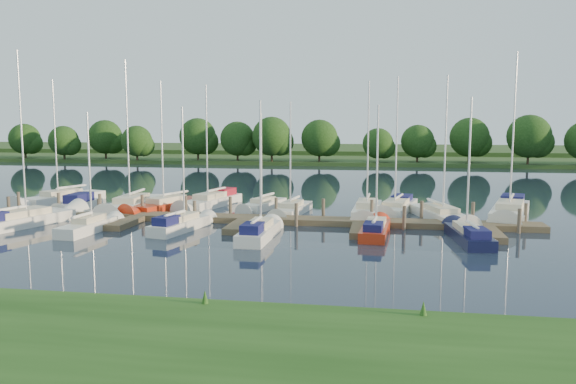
% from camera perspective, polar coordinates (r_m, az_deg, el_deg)
% --- Properties ---
extents(ground, '(260.00, 260.00, 0.00)m').
position_cam_1_polar(ground, '(32.63, -7.24, -5.45)').
color(ground, '#192532').
rests_on(ground, ground).
extents(near_bank, '(90.00, 10.00, 0.50)m').
position_cam_1_polar(near_bank, '(18.47, -22.10, -15.03)').
color(near_bank, '#1B4112').
rests_on(near_bank, ground).
extents(dock, '(40.00, 6.00, 0.40)m').
position_cam_1_polar(dock, '(39.51, -4.21, -2.92)').
color(dock, '#4A3A29').
rests_on(dock, ground).
extents(mooring_pilings, '(38.24, 2.84, 2.00)m').
position_cam_1_polar(mooring_pilings, '(40.52, -3.84, -2.09)').
color(mooring_pilings, '#473D33').
rests_on(mooring_pilings, ground).
extents(far_shore, '(180.00, 30.00, 0.60)m').
position_cam_1_polar(far_shore, '(106.12, 4.43, 3.41)').
color(far_shore, '#28431A').
rests_on(far_shore, ground).
extents(distant_hill, '(220.00, 40.00, 1.40)m').
position_cam_1_polar(distant_hill, '(130.98, 5.40, 4.26)').
color(distant_hill, '#325023').
rests_on(distant_hill, ground).
extents(treeline, '(145.55, 9.22, 8.15)m').
position_cam_1_polar(treeline, '(93.39, 5.98, 5.21)').
color(treeline, '#38281C').
rests_on(treeline, ground).
extents(sailboat_n_0, '(4.46, 8.66, 11.13)m').
position_cam_1_polar(sailboat_n_0, '(53.12, -22.07, -0.76)').
color(sailboat_n_0, silver).
rests_on(sailboat_n_0, ground).
extents(motorboat, '(1.65, 5.63, 1.63)m').
position_cam_1_polar(motorboat, '(48.69, -20.57, -1.29)').
color(motorboat, silver).
rests_on(motorboat, ground).
extents(sailboat_n_2, '(2.88, 9.79, 12.35)m').
position_cam_1_polar(sailboat_n_2, '(46.95, -15.63, -1.47)').
color(sailboat_n_2, silver).
rests_on(sailboat_n_2, ground).
extents(sailboat_n_3, '(4.40, 8.21, 10.66)m').
position_cam_1_polar(sailboat_n_3, '(45.91, -12.27, -1.56)').
color(sailboat_n_3, '#AF2810').
rests_on(sailboat_n_3, ground).
extents(sailboat_n_4, '(3.62, 8.26, 10.56)m').
position_cam_1_polar(sailboat_n_4, '(47.67, -7.85, -1.08)').
color(sailboat_n_4, silver).
rests_on(sailboat_n_4, ground).
extents(sailboat_n_5, '(2.87, 6.33, 8.14)m').
position_cam_1_polar(sailboat_n_5, '(45.81, -2.56, -1.43)').
color(sailboat_n_5, silver).
rests_on(sailboat_n_5, ground).
extents(sailboat_n_6, '(2.43, 7.02, 8.94)m').
position_cam_1_polar(sailboat_n_6, '(43.18, 0.33, -1.95)').
color(sailboat_n_6, silver).
rests_on(sailboat_n_6, ground).
extents(sailboat_n_7, '(2.17, 8.14, 10.52)m').
position_cam_1_polar(sailboat_n_7, '(42.84, 8.03, -2.07)').
color(sailboat_n_7, silver).
rests_on(sailboat_n_7, ground).
extents(sailboat_n_8, '(3.63, 8.77, 10.91)m').
position_cam_1_polar(sailboat_n_8, '(45.18, 10.90, -1.63)').
color(sailboat_n_8, silver).
rests_on(sailboat_n_8, ground).
extents(sailboat_n_9, '(4.03, 8.46, 10.71)m').
position_cam_1_polar(sailboat_n_9, '(42.04, 15.33, -2.45)').
color(sailboat_n_9, silver).
rests_on(sailboat_n_9, ground).
extents(sailboat_n_10, '(4.54, 9.93, 12.55)m').
position_cam_1_polar(sailboat_n_10, '(45.10, 21.61, -1.98)').
color(sailboat_n_10, silver).
rests_on(sailboat_n_10, ground).
extents(sailboat_s_0, '(4.54, 9.74, 12.28)m').
position_cam_1_polar(sailboat_s_0, '(42.39, -25.49, -2.73)').
color(sailboat_s_0, silver).
rests_on(sailboat_s_0, ground).
extents(sailboat_s_1, '(1.77, 6.18, 8.10)m').
position_cam_1_polar(sailboat_s_1, '(38.65, -19.49, -3.41)').
color(sailboat_s_1, silver).
rests_on(sailboat_s_1, ground).
extents(sailboat_s_2, '(2.66, 6.50, 8.45)m').
position_cam_1_polar(sailboat_s_2, '(37.49, -10.79, -3.37)').
color(sailboat_s_2, silver).
rests_on(sailboat_s_2, ground).
extents(sailboat_s_3, '(1.70, 6.68, 8.77)m').
position_cam_1_polar(sailboat_s_3, '(34.36, -2.93, -4.20)').
color(sailboat_s_3, silver).
rests_on(sailboat_s_3, ground).
extents(sailboat_s_4, '(1.94, 6.61, 8.47)m').
position_cam_1_polar(sailboat_s_4, '(35.81, 8.88, -3.84)').
color(sailboat_s_4, '#AF2810').
rests_on(sailboat_s_4, ground).
extents(sailboat_s_5, '(2.27, 6.97, 8.89)m').
position_cam_1_polar(sailboat_s_5, '(35.24, 17.81, -4.27)').
color(sailboat_s_5, black).
rests_on(sailboat_s_5, ground).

